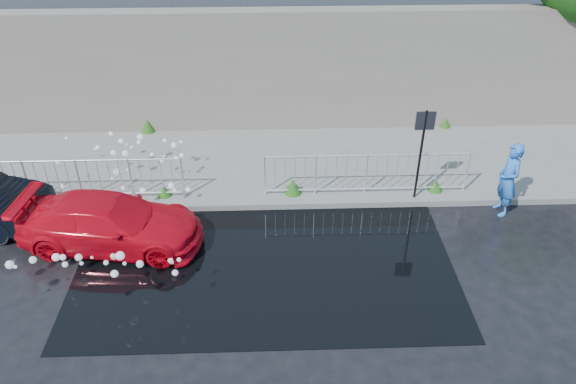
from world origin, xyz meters
name	(u,v)px	position (x,y,z in m)	size (l,w,h in m)	color
ground	(241,293)	(0.00, 0.00, 0.00)	(90.00, 90.00, 0.00)	black
pavement	(247,164)	(0.00, 5.00, 0.07)	(30.00, 4.00, 0.15)	slate
curb	(245,205)	(0.00, 3.00, 0.08)	(30.00, 0.25, 0.16)	slate
retaining_wall	(246,71)	(0.00, 7.20, 1.90)	(30.00, 0.60, 3.50)	#696259
puddle	(265,260)	(0.50, 1.00, 0.01)	(8.00, 5.00, 0.01)	black
sign_post	(422,141)	(4.20, 3.10, 1.72)	(0.45, 0.06, 2.50)	black
railing_left	(79,178)	(-4.00, 3.35, 0.74)	(5.05, 0.05, 1.10)	silver
railing_right	(366,173)	(3.00, 3.35, 0.74)	(5.05, 0.05, 1.10)	silver
weeds	(233,164)	(-0.35, 4.57, 0.32)	(12.17, 3.93, 0.41)	#194813
water_spray	(115,207)	(-2.87, 2.18, 0.67)	(3.59, 5.52, 0.98)	white
red_car	(111,223)	(-2.89, 1.70, 0.58)	(1.63, 4.02, 1.17)	red
person	(508,180)	(6.22, 2.61, 0.93)	(0.68, 0.44, 1.86)	blue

